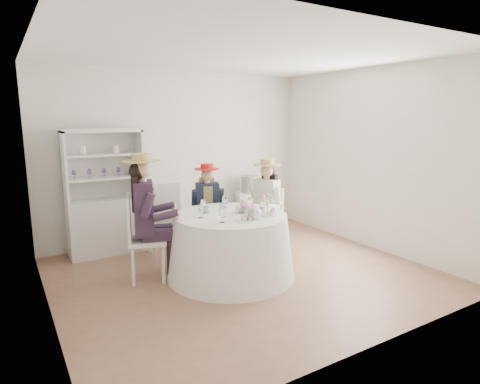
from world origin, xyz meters
TOP-DOWN VIEW (x-y plane):
  - ground at (0.00, 0.00)m, footprint 4.50×4.50m
  - ceiling at (0.00, 0.00)m, footprint 4.50×4.50m
  - wall_back at (0.00, 2.00)m, footprint 4.50×0.00m
  - wall_front at (0.00, -2.00)m, footprint 4.50×0.00m
  - wall_left at (-2.25, 0.00)m, footprint 0.00×4.50m
  - wall_right at (2.25, 0.00)m, footprint 0.00×4.50m
  - tea_table at (-0.18, 0.03)m, footprint 1.59×1.59m
  - hutch at (-1.29, 1.74)m, footprint 1.24×0.81m
  - side_table at (1.16, 1.69)m, footprint 0.55×0.55m
  - hatbox at (1.16, 1.69)m, footprint 0.32×0.32m
  - guest_left at (-1.10, 0.46)m, footprint 0.63×0.59m
  - guest_mid at (0.01, 1.04)m, footprint 0.50×0.54m
  - guest_right at (0.70, 0.54)m, footprint 0.58×0.52m
  - spare_chair at (-0.63, 1.14)m, footprint 0.51×0.51m
  - teacup_a at (-0.41, 0.24)m, footprint 0.10×0.10m
  - teacup_b at (-0.15, 0.30)m, footprint 0.08×0.08m
  - teacup_c at (0.11, 0.15)m, footprint 0.11×0.11m
  - flower_bowl at (0.03, 0.03)m, footprint 0.23×0.23m
  - flower_arrangement at (0.02, -0.02)m, footprint 0.18×0.19m
  - table_teapot at (-0.06, -0.32)m, footprint 0.23×0.17m
  - sandwich_plate at (-0.17, -0.32)m, footprint 0.25×0.25m
  - cupcake_stand at (0.20, -0.22)m, footprint 0.26×0.26m
  - stemware_set at (-0.18, 0.03)m, footprint 0.84×0.84m

SIDE VIEW (x-z plane):
  - ground at x=0.00m, z-range 0.00..0.00m
  - side_table at x=1.16m, z-range 0.00..0.67m
  - tea_table at x=-0.18m, z-range 0.00..0.80m
  - spare_chair at x=-0.63m, z-range 0.04..1.12m
  - hutch at x=-1.29m, z-range -0.26..1.56m
  - guest_mid at x=0.01m, z-range 0.09..1.40m
  - guest_right at x=0.70m, z-range 0.09..1.48m
  - sandwich_plate at x=-0.17m, z-range 0.78..0.84m
  - hatbox at x=1.16m, z-range 0.67..0.97m
  - flower_bowl at x=0.03m, z-range 0.80..0.85m
  - teacup_c at x=0.11m, z-range 0.80..0.87m
  - teacup_b at x=-0.15m, z-range 0.80..0.87m
  - teacup_a at x=-0.41m, z-range 0.80..0.87m
  - table_teapot at x=-0.06m, z-range 0.78..0.96m
  - stemware_set at x=-0.18m, z-range 0.80..0.95m
  - guest_left at x=-1.10m, z-range 0.10..1.66m
  - cupcake_stand at x=0.20m, z-range 0.77..1.01m
  - flower_arrangement at x=0.02m, z-range 0.85..0.92m
  - wall_back at x=0.00m, z-range -0.90..3.60m
  - wall_front at x=0.00m, z-range -0.90..3.60m
  - wall_left at x=-2.25m, z-range -0.90..3.60m
  - wall_right at x=2.25m, z-range -0.90..3.60m
  - ceiling at x=0.00m, z-range 2.70..2.70m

